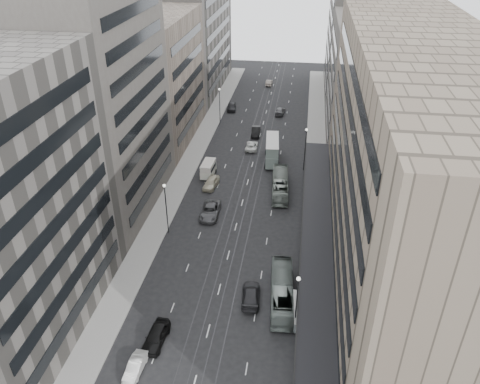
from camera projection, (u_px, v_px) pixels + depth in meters
The scene contains 28 objects.
ground at pixel (218, 295), 58.31m from camera, with size 220.00×220.00×0.00m, color black.
sidewalk_right at pixel (316, 164), 88.77m from camera, with size 4.00×125.00×0.15m, color gray.
sidewalk_left at pixel (193, 157), 91.71m from camera, with size 4.00×125.00×0.15m, color gray.
department_store at pixel (407, 171), 54.90m from camera, with size 19.20×60.00×30.00m.
building_right_mid at pixel (369, 82), 93.90m from camera, with size 15.00×28.00×24.00m, color #4B4541.
building_right_far at pixel (359, 39), 118.45m from camera, with size 15.00×32.00×28.00m, color slate.
building_left_b at pixel (95, 104), 68.51m from camera, with size 15.00×26.00×34.00m, color #4B4541.
building_left_c at pixel (153, 79), 93.81m from camera, with size 15.00×28.00×25.00m, color #77695C.
building_left_d at pixel (191, 36), 121.18m from camera, with size 15.00×38.00×28.00m, color slate.
lamp_right_near at pixel (297, 299), 50.21m from camera, with size 0.44×0.44×8.32m.
lamp_right_far at pixel (305, 145), 84.31m from camera, with size 0.44×0.44×8.32m.
lamp_left_near at pixel (166, 203), 67.09m from camera, with size 0.44×0.44×8.32m.
lamp_left_far at pixel (220, 102), 103.74m from camera, with size 0.44×0.44×8.32m.
bus_near at pixel (282, 291), 56.61m from camera, with size 2.57×10.98×3.06m, color slate.
bus_far at pixel (280, 185), 79.15m from camera, with size 2.56×10.96×3.05m, color gray.
double_decker at pixel (272, 150), 88.72m from camera, with size 3.13×8.58×4.61m.
vw_microbus at pixel (291, 310), 54.11m from camera, with size 2.53×4.83×2.51m.
panel_van at pixel (208, 169), 84.16m from camera, with size 2.34×4.50×2.78m.
sedan_0 at pixel (156, 336), 51.43m from camera, with size 2.03×5.04×1.72m, color black.
sedan_1 at pixel (135, 366), 48.19m from camera, with size 1.41×4.05×1.34m, color silver.
sedan_2 at pixel (210, 211), 73.36m from camera, with size 2.78×6.04×1.68m, color #4D4D4F.
sedan_3 at pixel (251, 295), 57.13m from camera, with size 2.23×5.48×1.59m, color #242326.
sedan_4 at pixel (211, 183), 81.13m from camera, with size 1.96×4.87×1.66m, color beige.
sedan_5 at pixel (256, 131), 100.54m from camera, with size 1.78×5.10×1.68m, color black.
sedan_6 at pixel (252, 146), 94.53m from camera, with size 2.26×4.91×1.36m, color silver.
sedan_7 at pixel (280, 111), 111.34m from camera, with size 2.08×5.11×1.48m, color #535356.
sedan_8 at pixel (232, 107), 113.57m from camera, with size 2.01×5.00×1.70m, color #242426.
sedan_9 at pixel (269, 83), 130.43m from camera, with size 1.57×4.51×1.49m, color gray.
Camera 1 is at (8.98, -42.86, 40.68)m, focal length 35.00 mm.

